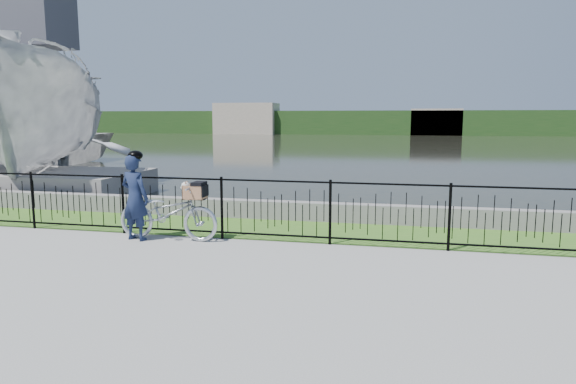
% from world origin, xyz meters
% --- Properties ---
extents(ground, '(120.00, 120.00, 0.00)m').
position_xyz_m(ground, '(0.00, 0.00, 0.00)').
color(ground, gray).
rests_on(ground, ground).
extents(grass_strip, '(60.00, 2.00, 0.01)m').
position_xyz_m(grass_strip, '(0.00, 2.60, 0.00)').
color(grass_strip, '#406C22').
rests_on(grass_strip, ground).
extents(water, '(120.00, 120.00, 0.00)m').
position_xyz_m(water, '(0.00, 33.00, 0.00)').
color(water, '#28291F').
rests_on(water, ground).
extents(quay_wall, '(60.00, 0.30, 0.40)m').
position_xyz_m(quay_wall, '(0.00, 3.60, 0.20)').
color(quay_wall, gray).
rests_on(quay_wall, ground).
extents(fence, '(14.00, 0.06, 1.15)m').
position_xyz_m(fence, '(0.00, 1.60, 0.58)').
color(fence, black).
rests_on(fence, ground).
extents(far_treeline, '(120.00, 6.00, 3.00)m').
position_xyz_m(far_treeline, '(0.00, 60.00, 1.50)').
color(far_treeline, '#25451A').
rests_on(far_treeline, ground).
extents(far_building_left, '(8.00, 4.00, 4.00)m').
position_xyz_m(far_building_left, '(-18.00, 58.00, 2.00)').
color(far_building_left, '#B0A18D').
rests_on(far_building_left, ground).
extents(far_building_right, '(6.00, 3.00, 3.20)m').
position_xyz_m(far_building_right, '(6.00, 58.50, 1.60)').
color(far_building_right, '#B0A18D').
rests_on(far_building_right, ground).
extents(bicycle_rig, '(1.90, 0.66, 1.10)m').
position_xyz_m(bicycle_rig, '(-1.92, 1.32, 0.51)').
color(bicycle_rig, silver).
rests_on(bicycle_rig, ground).
extents(cyclist, '(0.65, 0.50, 1.63)m').
position_xyz_m(cyclist, '(-2.50, 1.17, 0.81)').
color(cyclist, '#16203E').
rests_on(cyclist, ground).
extents(boat_near, '(8.75, 11.34, 5.94)m').
position_xyz_m(boat_near, '(-9.15, 7.15, 2.17)').
color(boat_near, '#BABAB9').
rests_on(boat_near, water).
extents(boat_far, '(8.28, 11.22, 2.25)m').
position_xyz_m(boat_far, '(-14.67, 12.10, 1.12)').
color(boat_far, '#BABAB9').
rests_on(boat_far, water).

